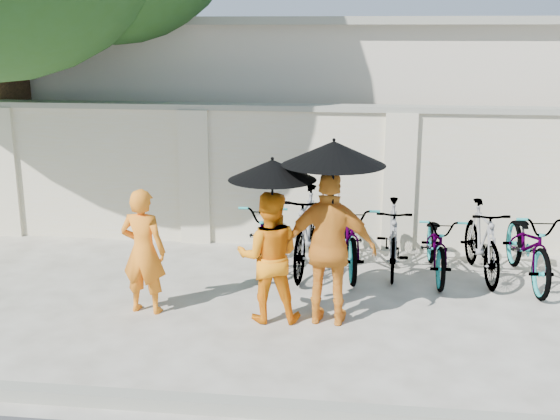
# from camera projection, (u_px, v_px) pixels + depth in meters

# --- Properties ---
(ground) EXTENTS (80.00, 80.00, 0.00)m
(ground) POSITION_uv_depth(u_px,v_px,m) (220.00, 327.00, 7.60)
(ground) COLOR beige
(kerb) EXTENTS (40.00, 0.16, 0.12)m
(kerb) POSITION_uv_depth(u_px,v_px,m) (179.00, 403.00, 5.96)
(kerb) COLOR gray
(kerb) RESTS_ON ground
(compound_wall) EXTENTS (20.00, 0.30, 2.00)m
(compound_wall) POSITION_uv_depth(u_px,v_px,m) (330.00, 179.00, 10.31)
(compound_wall) COLOR beige
(compound_wall) RESTS_ON ground
(building_behind) EXTENTS (14.00, 6.00, 3.20)m
(building_behind) POSITION_uv_depth(u_px,v_px,m) (392.00, 110.00, 13.69)
(building_behind) COLOR beige
(building_behind) RESTS_ON ground
(monk_left) EXTENTS (0.56, 0.41, 1.44)m
(monk_left) POSITION_uv_depth(u_px,v_px,m) (143.00, 251.00, 7.87)
(monk_left) COLOR orange
(monk_left) RESTS_ON ground
(monk_center) EXTENTS (0.76, 0.62, 1.46)m
(monk_center) POSITION_uv_depth(u_px,v_px,m) (269.00, 257.00, 7.64)
(monk_center) COLOR orange
(monk_center) RESTS_ON ground
(parasol_center) EXTENTS (0.93, 0.93, 0.99)m
(parasol_center) POSITION_uv_depth(u_px,v_px,m) (272.00, 170.00, 7.31)
(parasol_center) COLOR black
(parasol_center) RESTS_ON ground
(monk_right) EXTENTS (1.03, 0.50, 1.69)m
(monk_right) POSITION_uv_depth(u_px,v_px,m) (330.00, 249.00, 7.53)
(monk_right) COLOR orange
(monk_right) RESTS_ON ground
(parasol_right) EXTENTS (1.08, 1.08, 1.07)m
(parasol_right) POSITION_uv_depth(u_px,v_px,m) (334.00, 153.00, 7.19)
(parasol_right) COLOR black
(parasol_right) RESTS_ON ground
(bike_0) EXTENTS (0.73, 1.83, 0.95)m
(bike_0) POSITION_uv_depth(u_px,v_px,m) (266.00, 232.00, 9.49)
(bike_0) COLOR #B2B2B2
(bike_0) RESTS_ON ground
(bike_1) EXTENTS (0.66, 1.87, 1.10)m
(bike_1) POSITION_uv_depth(u_px,v_px,m) (307.00, 231.00, 9.26)
(bike_1) COLOR #B2B2B2
(bike_1) RESTS_ON ground
(bike_2) EXTENTS (0.85, 1.89, 0.96)m
(bike_2) POSITION_uv_depth(u_px,v_px,m) (350.00, 235.00, 9.32)
(bike_2) COLOR #B2B2B2
(bike_2) RESTS_ON ground
(bike_3) EXTENTS (0.48, 1.59, 0.95)m
(bike_3) POSITION_uv_depth(u_px,v_px,m) (393.00, 237.00, 9.24)
(bike_3) COLOR #B2B2B2
(bike_3) RESTS_ON ground
(bike_4) EXTENTS (0.62, 1.67, 0.87)m
(bike_4) POSITION_uv_depth(u_px,v_px,m) (437.00, 244.00, 9.08)
(bike_4) COLOR #B2B2B2
(bike_4) RESTS_ON ground
(bike_5) EXTENTS (0.64, 1.67, 0.98)m
(bike_5) POSITION_uv_depth(u_px,v_px,m) (482.00, 241.00, 9.04)
(bike_5) COLOR #B2B2B2
(bike_5) RESTS_ON ground
(bike_6) EXTENTS (0.77, 1.90, 0.98)m
(bike_6) POSITION_uv_depth(u_px,v_px,m) (529.00, 245.00, 8.86)
(bike_6) COLOR #B2B2B2
(bike_6) RESTS_ON ground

